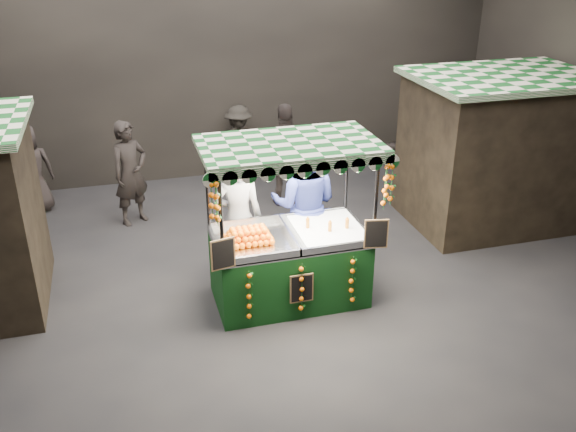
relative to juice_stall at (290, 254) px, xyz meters
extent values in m
plane|color=black|center=(-0.29, 0.09, -0.72)|extent=(12.00, 12.00, 0.00)
cube|color=black|center=(-0.29, 5.09, 1.78)|extent=(12.00, 0.10, 5.00)
cube|color=black|center=(-0.29, -4.91, 1.78)|extent=(12.00, 0.10, 5.00)
cube|color=black|center=(4.11, 1.59, 0.53)|extent=(2.80, 2.00, 2.50)
cube|color=#11501C|center=(4.11, 1.59, 1.83)|extent=(3.00, 2.20, 0.10)
cube|color=black|center=(-0.01, 0.04, -0.25)|extent=(2.05, 1.12, 0.93)
cube|color=#B9BCC0|center=(-0.01, 0.04, 0.23)|extent=(2.05, 1.12, 0.04)
cylinder|color=black|center=(-1.01, -0.50, 0.40)|extent=(0.05, 0.05, 2.24)
cylinder|color=black|center=(0.99, -0.50, 0.40)|extent=(0.05, 0.05, 2.24)
cylinder|color=black|center=(-1.01, 0.57, 0.40)|extent=(0.05, 0.05, 2.24)
cylinder|color=black|center=(0.99, 0.57, 0.40)|extent=(0.05, 0.05, 2.24)
cube|color=#11501C|center=(-0.01, 0.04, 1.56)|extent=(2.29, 1.35, 0.07)
cube|color=silver|center=(0.55, 0.04, 0.29)|extent=(0.91, 1.01, 0.07)
cube|color=black|center=(-1.02, -0.55, 0.45)|extent=(0.32, 0.09, 0.41)
cube|color=black|center=(1.00, -0.55, 0.45)|extent=(0.32, 0.09, 0.41)
cube|color=black|center=(-0.01, -0.56, -0.21)|extent=(0.32, 0.02, 0.41)
imported|color=gray|center=(-0.54, 0.83, 0.24)|extent=(0.77, 0.57, 1.92)
imported|color=navy|center=(0.44, 0.81, 0.34)|extent=(1.27, 1.15, 2.12)
imported|color=black|center=(-1.96, 3.19, 0.20)|extent=(0.80, 0.73, 1.84)
imported|color=black|center=(3.24, 1.89, 0.25)|extent=(1.20, 1.17, 1.95)
imported|color=#2B2523|center=(0.84, 3.22, 0.24)|extent=(1.14, 0.49, 1.93)
imported|color=black|center=(0.25, 4.65, 0.06)|extent=(1.06, 1.15, 1.56)
imported|color=#2A2322|center=(-3.67, 4.14, 0.10)|extent=(0.91, 0.72, 1.63)
imported|color=#2B2423|center=(3.13, 2.44, 0.19)|extent=(1.48, 1.66, 1.82)
camera|label=1|loc=(-2.06, -7.19, 4.11)|focal=38.92mm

